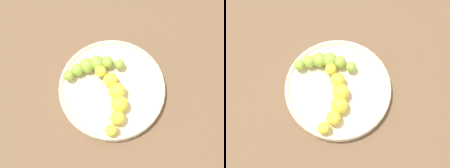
# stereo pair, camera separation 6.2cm
# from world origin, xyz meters

# --- Properties ---
(ground_plane) EXTENTS (2.40, 2.40, 0.00)m
(ground_plane) POSITION_xyz_m (0.00, 0.00, 0.00)
(ground_plane) COLOR brown
(fruit_bowl) EXTENTS (0.23, 0.23, 0.02)m
(fruit_bowl) POSITION_xyz_m (0.00, 0.00, 0.01)
(fruit_bowl) COLOR beige
(fruit_bowl) RESTS_ON ground_plane
(banana_yellow) EXTENTS (0.09, 0.14, 0.04)m
(banana_yellow) POSITION_xyz_m (0.02, -0.03, 0.04)
(banana_yellow) COLOR yellow
(banana_yellow) RESTS_ON fruit_bowl
(banana_green) EXTENTS (0.11, 0.08, 0.03)m
(banana_green) POSITION_xyz_m (-0.05, 0.03, 0.04)
(banana_green) COLOR #8CAD38
(banana_green) RESTS_ON fruit_bowl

